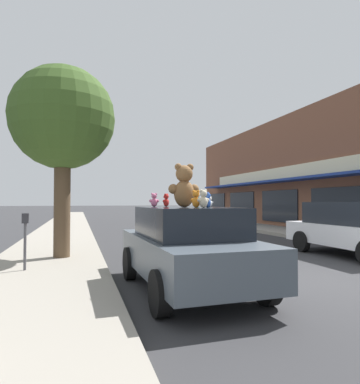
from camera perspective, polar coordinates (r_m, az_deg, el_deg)
ground_plane at (r=8.16m, az=22.21°, el=-13.49°), size 260.00×260.00×0.00m
sidewalk_near at (r=6.48m, az=-23.70°, el=-15.93°), size 2.87×90.00×0.16m
plush_art_car at (r=6.63m, az=1.39°, el=-9.05°), size 2.11×4.18×1.59m
teddy_bear_giant at (r=6.58m, az=0.69°, el=0.97°), size 0.61×0.37×0.84m
teddy_bear_teal at (r=7.02m, az=2.84°, el=-1.52°), size 0.19×0.14×0.25m
teddy_bear_white at (r=7.11m, az=4.97°, el=-1.64°), size 0.16×0.10×0.22m
teddy_bear_orange at (r=6.24m, az=2.70°, el=-1.19°), size 0.21×0.23×0.32m
teddy_bear_cream at (r=6.10m, az=3.94°, el=-1.16°), size 0.25×0.16×0.33m
teddy_bear_red at (r=7.39m, az=-2.33°, el=-1.39°), size 0.19×0.19×0.29m
teddy_bear_blue at (r=6.27m, az=4.61°, el=-1.36°), size 0.17×0.21×0.28m
teddy_bear_pink at (r=7.38m, az=-4.33°, el=-1.34°), size 0.22×0.14×0.30m
parked_car_far_center at (r=11.79m, az=27.01°, el=-5.31°), size 1.94×4.50×1.68m
street_tree at (r=10.32m, az=-18.94°, el=11.34°), size 2.88×2.88×5.33m
parking_meter at (r=8.48m, az=-24.40°, el=-6.38°), size 0.14×0.10×1.27m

